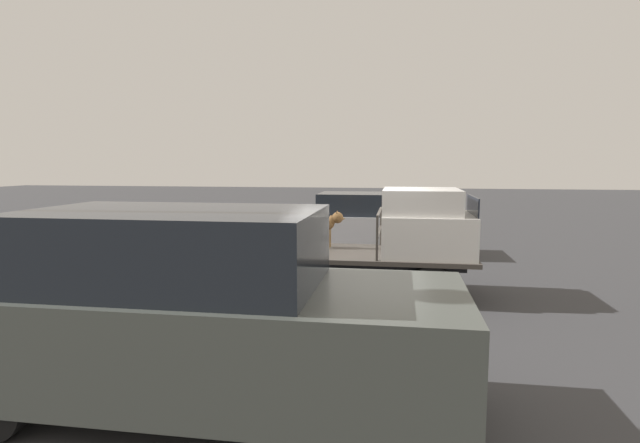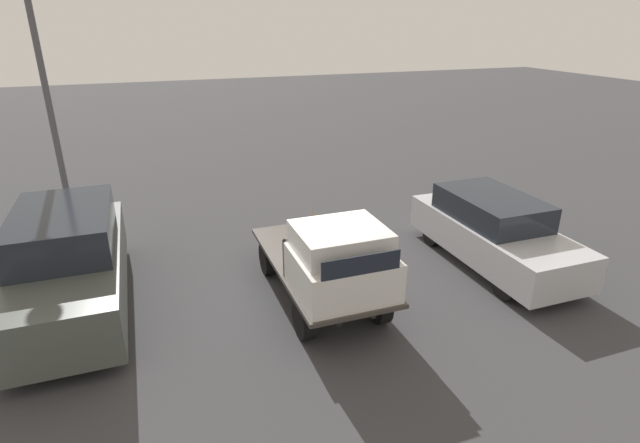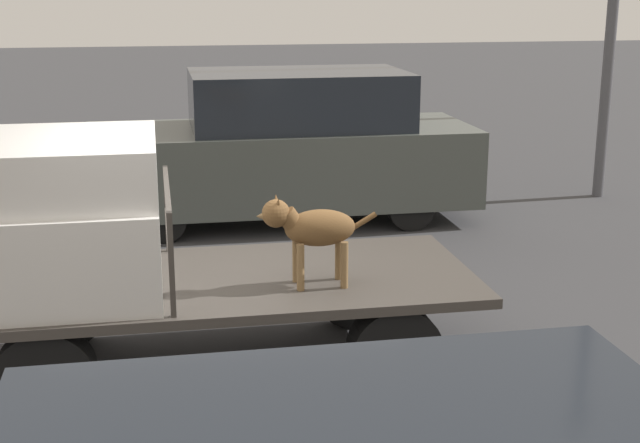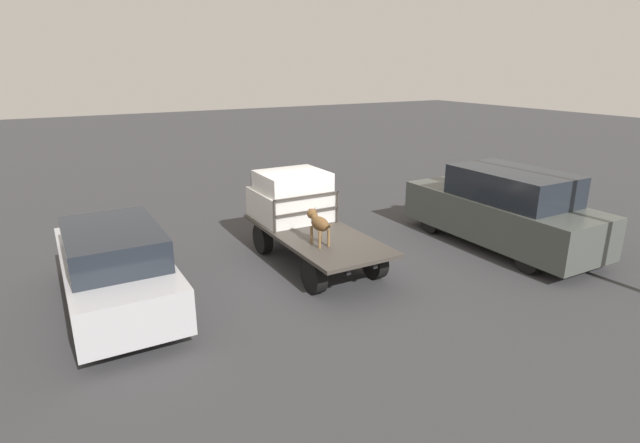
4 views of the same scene
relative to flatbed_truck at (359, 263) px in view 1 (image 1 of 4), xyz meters
The scene contains 7 objects.
ground_plane 0.57m from the flatbed_truck, ahead, with size 80.00×80.00×0.00m, color #38383A.
flatbed_truck is the anchor object (origin of this frame).
truck_cab 1.43m from the flatbed_truck, ahead, with size 1.60×1.68×1.18m.
truck_headboard 0.81m from the flatbed_truck, ahead, with size 0.04×1.68×0.77m.
dog 1.03m from the flatbed_truck, 155.91° to the left, with size 0.95×0.29×0.74m.
parked_sedan 4.27m from the flatbed_truck, 90.11° to the left, with size 4.49×1.75×1.62m.
parked_pickup_far 4.85m from the flatbed_truck, 104.82° to the right, with size 5.09×1.93×1.98m.
Camera 1 is at (0.73, -9.16, 2.43)m, focal length 28.00 mm.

